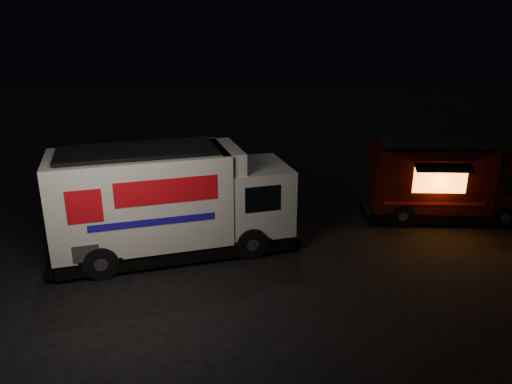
% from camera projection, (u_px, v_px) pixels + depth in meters
% --- Properties ---
extents(ground, '(80.00, 80.00, 0.00)m').
position_uv_depth(ground, '(228.00, 261.00, 15.84)').
color(ground, black).
rests_on(ground, ground).
extents(white_truck, '(8.31, 4.84, 3.57)m').
position_uv_depth(white_truck, '(174.00, 200.00, 15.97)').
color(white_truck, silver).
rests_on(white_truck, ground).
extents(red_truck, '(6.39, 2.55, 2.94)m').
position_uv_depth(red_truck, '(449.00, 181.00, 18.89)').
color(red_truck, '#3C0F0A').
rests_on(red_truck, ground).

